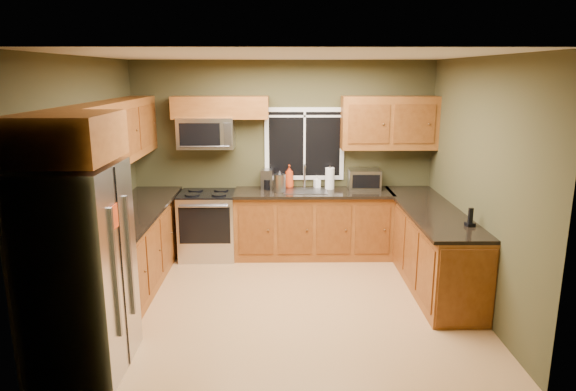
{
  "coord_description": "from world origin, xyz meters",
  "views": [
    {
      "loc": [
        -0.02,
        -5.4,
        2.53
      ],
      "look_at": [
        0.05,
        0.35,
        1.15
      ],
      "focal_mm": 32.0,
      "sensor_mm": 36.0,
      "label": 1
    }
  ],
  "objects_px": {
    "microwave": "(206,133)",
    "soap_bottle_c": "(266,182)",
    "coffee_maker": "(267,180)",
    "kettle": "(280,182)",
    "soap_bottle_b": "(317,182)",
    "refrigerator": "(80,270)",
    "soap_bottle_a": "(289,176)",
    "cordless_phone": "(470,221)",
    "toaster_oven": "(364,179)",
    "paper_towel_roll": "(330,178)",
    "range": "(208,224)"
  },
  "relations": [
    {
      "from": "refrigerator",
      "to": "toaster_oven",
      "type": "height_order",
      "value": "refrigerator"
    },
    {
      "from": "kettle",
      "to": "soap_bottle_a",
      "type": "bearing_deg",
      "value": 61.19
    },
    {
      "from": "toaster_oven",
      "to": "soap_bottle_c",
      "type": "relative_size",
      "value": 2.91
    },
    {
      "from": "kettle",
      "to": "cordless_phone",
      "type": "xyz_separation_m",
      "value": [
        2.03,
        -1.65,
        -0.08
      ]
    },
    {
      "from": "paper_towel_roll",
      "to": "toaster_oven",
      "type": "bearing_deg",
      "value": 0.06
    },
    {
      "from": "refrigerator",
      "to": "coffee_maker",
      "type": "distance_m",
      "value": 3.31
    },
    {
      "from": "cordless_phone",
      "to": "soap_bottle_a",
      "type": "bearing_deg",
      "value": 135.07
    },
    {
      "from": "soap_bottle_c",
      "to": "kettle",
      "type": "bearing_deg",
      "value": -52.4
    },
    {
      "from": "soap_bottle_a",
      "to": "soap_bottle_c",
      "type": "distance_m",
      "value": 0.34
    },
    {
      "from": "kettle",
      "to": "soap_bottle_b",
      "type": "xyz_separation_m",
      "value": [
        0.53,
        0.25,
        -0.05
      ]
    },
    {
      "from": "toaster_oven",
      "to": "coffee_maker",
      "type": "distance_m",
      "value": 1.36
    },
    {
      "from": "refrigerator",
      "to": "soap_bottle_b",
      "type": "distance_m",
      "value": 3.73
    },
    {
      "from": "toaster_oven",
      "to": "microwave",
      "type": "bearing_deg",
      "value": -179.73
    },
    {
      "from": "soap_bottle_b",
      "to": "cordless_phone",
      "type": "xyz_separation_m",
      "value": [
        1.5,
        -1.89,
        -0.03
      ]
    },
    {
      "from": "microwave",
      "to": "toaster_oven",
      "type": "relative_size",
      "value": 1.7
    },
    {
      "from": "range",
      "to": "soap_bottle_c",
      "type": "relative_size",
      "value": 6.12
    },
    {
      "from": "refrigerator",
      "to": "toaster_oven",
      "type": "bearing_deg",
      "value": 45.43
    },
    {
      "from": "paper_towel_roll",
      "to": "soap_bottle_b",
      "type": "relative_size",
      "value": 1.89
    },
    {
      "from": "refrigerator",
      "to": "soap_bottle_c",
      "type": "distance_m",
      "value": 3.36
    },
    {
      "from": "paper_towel_roll",
      "to": "soap_bottle_c",
      "type": "xyz_separation_m",
      "value": [
        -0.89,
        0.08,
        -0.07
      ]
    },
    {
      "from": "toaster_oven",
      "to": "soap_bottle_a",
      "type": "distance_m",
      "value": 1.05
    },
    {
      "from": "range",
      "to": "soap_bottle_a",
      "type": "relative_size",
      "value": 2.88
    },
    {
      "from": "refrigerator",
      "to": "cordless_phone",
      "type": "xyz_separation_m",
      "value": [
        3.72,
        1.11,
        0.1
      ]
    },
    {
      "from": "kettle",
      "to": "soap_bottle_c",
      "type": "height_order",
      "value": "kettle"
    },
    {
      "from": "soap_bottle_a",
      "to": "cordless_phone",
      "type": "xyz_separation_m",
      "value": [
        1.9,
        -1.89,
        -0.1
      ]
    },
    {
      "from": "microwave",
      "to": "soap_bottle_a",
      "type": "height_order",
      "value": "microwave"
    },
    {
      "from": "kettle",
      "to": "cordless_phone",
      "type": "relative_size",
      "value": 1.49
    },
    {
      "from": "range",
      "to": "paper_towel_roll",
      "type": "bearing_deg",
      "value": 4.91
    },
    {
      "from": "toaster_oven",
      "to": "range",
      "type": "bearing_deg",
      "value": -176.16
    },
    {
      "from": "refrigerator",
      "to": "soap_bottle_a",
      "type": "bearing_deg",
      "value": 58.7
    },
    {
      "from": "toaster_oven",
      "to": "soap_bottle_c",
      "type": "bearing_deg",
      "value": 176.5
    },
    {
      "from": "microwave",
      "to": "soap_bottle_c",
      "type": "relative_size",
      "value": 4.96
    },
    {
      "from": "refrigerator",
      "to": "kettle",
      "type": "height_order",
      "value": "refrigerator"
    },
    {
      "from": "soap_bottle_a",
      "to": "soap_bottle_b",
      "type": "height_order",
      "value": "soap_bottle_a"
    },
    {
      "from": "coffee_maker",
      "to": "kettle",
      "type": "height_order",
      "value": "kettle"
    },
    {
      "from": "paper_towel_roll",
      "to": "coffee_maker",
      "type": "bearing_deg",
      "value": 178.41
    },
    {
      "from": "coffee_maker",
      "to": "paper_towel_roll",
      "type": "xyz_separation_m",
      "value": [
        0.87,
        -0.02,
        0.02
      ]
    },
    {
      "from": "microwave",
      "to": "paper_towel_roll",
      "type": "distance_m",
      "value": 1.82
    },
    {
      "from": "coffee_maker",
      "to": "soap_bottle_a",
      "type": "xyz_separation_m",
      "value": [
        0.31,
        0.06,
        0.04
      ]
    },
    {
      "from": "microwave",
      "to": "soap_bottle_a",
      "type": "bearing_deg",
      "value": 4.75
    },
    {
      "from": "kettle",
      "to": "soap_bottle_a",
      "type": "height_order",
      "value": "soap_bottle_a"
    },
    {
      "from": "paper_towel_roll",
      "to": "soap_bottle_c",
      "type": "bearing_deg",
      "value": 174.58
    },
    {
      "from": "kettle",
      "to": "soap_bottle_b",
      "type": "distance_m",
      "value": 0.59
    },
    {
      "from": "coffee_maker",
      "to": "soap_bottle_c",
      "type": "bearing_deg",
      "value": 103.35
    },
    {
      "from": "coffee_maker",
      "to": "cordless_phone",
      "type": "xyz_separation_m",
      "value": [
        2.2,
        -1.83,
        -0.07
      ]
    },
    {
      "from": "refrigerator",
      "to": "range",
      "type": "bearing_deg",
      "value": 76.03
    },
    {
      "from": "paper_towel_roll",
      "to": "soap_bottle_c",
      "type": "height_order",
      "value": "paper_towel_roll"
    },
    {
      "from": "kettle",
      "to": "cordless_phone",
      "type": "height_order",
      "value": "kettle"
    },
    {
      "from": "coffee_maker",
      "to": "kettle",
      "type": "distance_m",
      "value": 0.25
    },
    {
      "from": "soap_bottle_a",
      "to": "cordless_phone",
      "type": "height_order",
      "value": "soap_bottle_a"
    }
  ]
}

